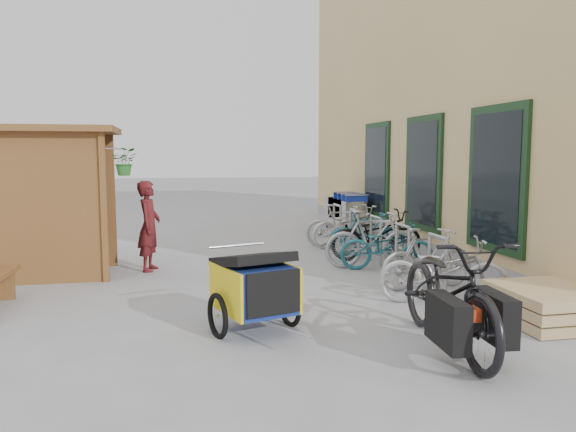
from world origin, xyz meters
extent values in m
plane|color=#959497|center=(0.00, 0.00, 0.00)|extent=(80.00, 80.00, 0.00)
cube|color=#D4B57A|center=(6.50, 4.50, 3.50)|extent=(6.00, 13.00, 7.00)
cube|color=#959497|center=(3.58, 4.50, 0.15)|extent=(0.18, 13.00, 0.30)
cube|color=black|center=(3.47, 0.50, 1.60)|extent=(0.06, 1.50, 2.20)
cube|color=black|center=(3.44, 0.50, 1.60)|extent=(0.02, 1.25, 1.95)
cube|color=black|center=(3.47, 3.00, 1.60)|extent=(0.06, 1.50, 2.20)
cube|color=black|center=(3.44, 3.00, 1.60)|extent=(0.02, 1.25, 1.95)
cube|color=black|center=(3.47, 5.50, 1.60)|extent=(0.06, 1.50, 2.20)
cube|color=black|center=(3.44, 5.50, 1.60)|extent=(0.02, 1.25, 1.95)
cube|color=brown|center=(-2.30, 1.85, 1.15)|extent=(0.09, 0.09, 2.30)
cube|color=brown|center=(-4.10, 3.15, 1.15)|extent=(0.09, 0.09, 2.30)
cube|color=brown|center=(-2.30, 3.15, 1.15)|extent=(0.09, 0.09, 2.30)
cube|color=brown|center=(-3.20, 1.88, 1.15)|extent=(1.80, 0.05, 2.30)
cube|color=brown|center=(-3.20, 3.12, 1.15)|extent=(1.80, 0.05, 2.30)
cube|color=brown|center=(-3.20, 2.50, 2.35)|extent=(2.15, 1.65, 0.10)
cube|color=brown|center=(-3.40, 2.50, 0.90)|extent=(1.30, 1.15, 0.04)
cube|color=brown|center=(-3.40, 2.50, 1.50)|extent=(1.30, 1.15, 0.04)
cylinder|color=#A5A8AD|center=(-2.12, 1.85, 2.05)|extent=(0.36, 0.02, 0.02)
imported|color=#276724|center=(-1.97, 1.85, 1.85)|extent=(0.38, 0.33, 0.42)
cylinder|color=#A5A8AD|center=(2.30, -0.25, 0.42)|extent=(0.05, 0.05, 0.84)
cylinder|color=#A5A8AD|center=(2.30, 0.25, 0.42)|extent=(0.05, 0.05, 0.84)
cylinder|color=#A5A8AD|center=(2.30, 0.00, 0.84)|extent=(0.05, 0.50, 0.05)
cylinder|color=#A5A8AD|center=(2.30, 0.95, 0.42)|extent=(0.05, 0.05, 0.84)
cylinder|color=#A5A8AD|center=(2.30, 1.45, 0.42)|extent=(0.05, 0.05, 0.84)
cylinder|color=#A5A8AD|center=(2.30, 1.20, 0.84)|extent=(0.05, 0.50, 0.05)
cylinder|color=#A5A8AD|center=(2.30, 2.15, 0.42)|extent=(0.05, 0.05, 0.84)
cylinder|color=#A5A8AD|center=(2.30, 2.65, 0.42)|extent=(0.05, 0.05, 0.84)
cylinder|color=#A5A8AD|center=(2.30, 2.40, 0.84)|extent=(0.05, 0.50, 0.05)
cylinder|color=#A5A8AD|center=(2.30, 3.35, 0.42)|extent=(0.05, 0.05, 0.84)
cylinder|color=#A5A8AD|center=(2.30, 3.85, 0.42)|extent=(0.05, 0.05, 0.84)
cylinder|color=#A5A8AD|center=(2.30, 3.60, 0.84)|extent=(0.05, 0.50, 0.05)
cylinder|color=#A5A8AD|center=(2.30, 4.55, 0.42)|extent=(0.05, 0.05, 0.84)
cylinder|color=#A5A8AD|center=(2.30, 5.05, 0.42)|extent=(0.05, 0.05, 0.84)
cylinder|color=#A5A8AD|center=(2.30, 4.80, 0.84)|extent=(0.05, 0.50, 0.05)
cube|color=tan|center=(3.00, -1.40, 0.07)|extent=(1.00, 1.20, 0.12)
cube|color=tan|center=(3.00, -1.40, 0.21)|extent=(1.00, 1.20, 0.12)
cube|color=tan|center=(3.00, -1.40, 0.35)|extent=(1.00, 1.20, 0.12)
cube|color=silver|center=(3.00, 5.97, 0.59)|extent=(0.54, 0.83, 0.51)
cube|color=#1930A5|center=(3.00, 5.55, 0.93)|extent=(0.54, 0.04, 0.18)
cylinder|color=silver|center=(3.00, 5.52, 1.00)|extent=(0.57, 0.04, 0.04)
cylinder|color=black|center=(2.78, 5.63, 0.06)|extent=(0.04, 0.12, 0.12)
cube|color=silver|center=(3.00, 6.31, 0.59)|extent=(0.54, 0.83, 0.51)
cube|color=#1930A5|center=(3.00, 5.89, 0.93)|extent=(0.54, 0.04, 0.18)
cylinder|color=silver|center=(3.00, 5.86, 1.00)|extent=(0.57, 0.04, 0.04)
cylinder|color=black|center=(2.78, 5.97, 0.06)|extent=(0.04, 0.12, 0.12)
cube|color=silver|center=(3.00, 6.66, 0.59)|extent=(0.54, 0.83, 0.51)
cube|color=#1930A5|center=(3.00, 6.24, 0.93)|extent=(0.54, 0.04, 0.18)
cylinder|color=silver|center=(3.00, 6.21, 1.00)|extent=(0.57, 0.04, 0.04)
cylinder|color=black|center=(2.78, 6.31, 0.06)|extent=(0.04, 0.12, 0.12)
cube|color=silver|center=(3.00, 7.00, 0.59)|extent=(0.54, 0.83, 0.51)
cube|color=#1930A5|center=(3.00, 6.58, 0.93)|extent=(0.54, 0.04, 0.18)
cylinder|color=silver|center=(3.00, 6.55, 1.00)|extent=(0.57, 0.04, 0.04)
cylinder|color=black|center=(2.78, 6.66, 0.06)|extent=(0.04, 0.12, 0.12)
cube|color=#1B3498|center=(-0.40, -1.02, 0.50)|extent=(0.89, 1.02, 0.51)
cube|color=yellow|center=(-0.73, -1.12, 0.50)|extent=(0.29, 0.84, 0.51)
cube|color=yellow|center=(-0.07, -0.91, 0.50)|extent=(0.29, 0.84, 0.51)
cube|color=black|center=(-0.26, -1.45, 0.53)|extent=(0.60, 0.21, 0.47)
cube|color=black|center=(-0.42, -0.97, 0.80)|extent=(0.94, 1.01, 0.25)
torus|color=black|center=(-0.83, -1.15, 0.23)|extent=(0.21, 0.50, 0.50)
torus|color=black|center=(0.02, -0.88, 0.23)|extent=(0.21, 0.50, 0.50)
cylinder|color=#B7B7BC|center=(-0.18, -1.72, 0.23)|extent=(0.25, 0.72, 0.03)
cylinder|color=#B7B7BC|center=(-0.54, -0.56, 0.90)|extent=(0.68, 0.24, 0.03)
imported|color=black|center=(1.44, -1.96, 0.59)|extent=(0.93, 2.28, 1.17)
cube|color=black|center=(1.16, -2.50, 0.45)|extent=(0.22, 0.66, 0.45)
cube|color=black|center=(1.66, -2.43, 0.45)|extent=(0.22, 0.66, 0.45)
cube|color=red|center=(1.41, -2.46, 0.50)|extent=(0.13, 0.19, 0.12)
imported|color=maroon|center=(-1.67, 2.59, 0.76)|extent=(0.48, 0.62, 1.52)
imported|color=#A6A5AA|center=(2.21, -0.37, 0.44)|extent=(1.78, 1.06, 0.88)
imported|color=#A6A5AA|center=(2.36, 0.42, 0.46)|extent=(1.56, 0.62, 0.91)
imported|color=#1B5D6D|center=(2.27, 1.79, 0.41)|extent=(1.66, 0.99, 0.82)
imported|color=#A6A5AA|center=(2.10, 2.04, 0.50)|extent=(1.70, 0.58, 1.00)
imported|color=black|center=(2.46, 2.76, 0.47)|extent=(1.79, 0.67, 0.93)
imported|color=#1B5D6D|center=(2.39, 3.10, 0.44)|extent=(1.51, 0.63, 0.88)
imported|color=#B6B5B2|center=(2.38, 4.16, 0.45)|extent=(1.78, 0.84, 0.90)
imported|color=#A6A5AA|center=(2.24, 4.31, 0.45)|extent=(1.55, 0.63, 0.91)
camera|label=1|loc=(-1.28, -7.07, 1.97)|focal=35.00mm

